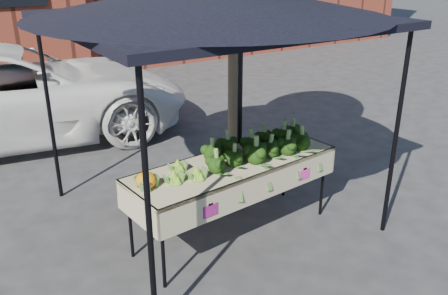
% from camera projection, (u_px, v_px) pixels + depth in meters
% --- Properties ---
extents(ground, '(90.00, 90.00, 0.00)m').
position_uv_depth(ground, '(241.00, 235.00, 5.43)').
color(ground, '#2B2B2E').
extents(table, '(2.46, 1.02, 0.90)m').
position_uv_depth(table, '(234.00, 199.00, 5.29)').
color(table, '#B8AF8F').
rests_on(table, ground).
extents(canopy, '(3.16, 3.16, 2.74)m').
position_uv_depth(canopy, '(210.00, 106.00, 5.41)').
color(canopy, black).
rests_on(canopy, ground).
extents(broccoli_heap, '(1.48, 0.58, 0.27)m').
position_uv_depth(broccoli_heap, '(257.00, 144.00, 5.25)').
color(broccoli_heap, black).
rests_on(broccoli_heap, table).
extents(romanesco_cluster, '(0.44, 0.48, 0.21)m').
position_uv_depth(romanesco_cluster, '(180.00, 168.00, 4.73)').
color(romanesco_cluster, '#8EB72D').
rests_on(romanesco_cluster, table).
extents(cauliflower_pair, '(0.21, 0.21, 0.18)m').
position_uv_depth(cauliflower_pair, '(146.00, 179.00, 4.51)').
color(cauliflower_pair, orange).
rests_on(cauliflower_pair, table).
extents(street_tree, '(2.01, 2.01, 3.96)m').
position_uv_depth(street_tree, '(234.00, 41.00, 5.92)').
color(street_tree, '#1E4C14').
rests_on(street_tree, ground).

